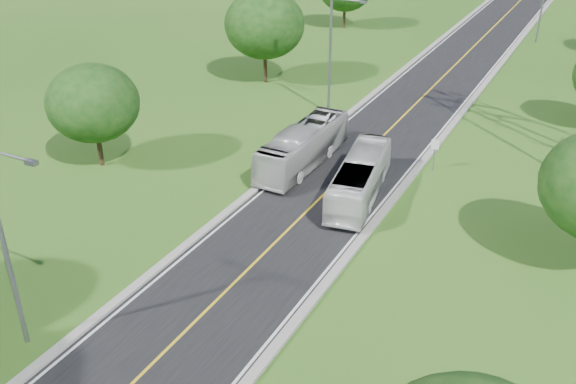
# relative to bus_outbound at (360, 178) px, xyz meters

# --- Properties ---
(ground) EXTENTS (260.00, 260.00, 0.00)m
(ground) POSITION_rel_bus_outbound_xyz_m (-2.14, 28.14, -1.42)
(ground) COLOR #275016
(ground) RESTS_ON ground
(road) EXTENTS (8.00, 150.00, 0.06)m
(road) POSITION_rel_bus_outbound_xyz_m (-2.14, 34.14, -1.39)
(road) COLOR black
(road) RESTS_ON ground
(curb_left) EXTENTS (0.50, 150.00, 0.22)m
(curb_left) POSITION_rel_bus_outbound_xyz_m (-6.39, 34.14, -1.31)
(curb_left) COLOR gray
(curb_left) RESTS_ON ground
(curb_right) EXTENTS (0.50, 150.00, 0.22)m
(curb_right) POSITION_rel_bus_outbound_xyz_m (2.11, 34.14, -1.31)
(curb_right) COLOR gray
(curb_right) RESTS_ON ground
(speed_limit_sign) EXTENTS (0.55, 0.09, 2.40)m
(speed_limit_sign) POSITION_rel_bus_outbound_xyz_m (3.06, 6.13, 0.18)
(speed_limit_sign) COLOR slate
(speed_limit_sign) RESTS_ON ground
(streetlight_near_left) EXTENTS (5.90, 0.25, 10.00)m
(streetlight_near_left) POSITION_rel_bus_outbound_xyz_m (-8.14, -19.86, 4.52)
(streetlight_near_left) COLOR slate
(streetlight_near_left) RESTS_ON ground
(streetlight_mid_left) EXTENTS (5.90, 0.25, 10.00)m
(streetlight_mid_left) POSITION_rel_bus_outbound_xyz_m (-8.14, 13.14, 4.52)
(streetlight_mid_left) COLOR slate
(streetlight_mid_left) RESTS_ON ground
(tree_lb) EXTENTS (6.30, 6.30, 7.33)m
(tree_lb) POSITION_rel_bus_outbound_xyz_m (-18.14, -3.86, 3.22)
(tree_lb) COLOR black
(tree_lb) RESTS_ON ground
(tree_lc) EXTENTS (7.56, 7.56, 8.79)m
(tree_lc) POSITION_rel_bus_outbound_xyz_m (-17.14, 18.14, 4.15)
(tree_lc) COLOR black
(tree_lc) RESTS_ON ground
(bus_outbound) EXTENTS (3.89, 10.02, 2.72)m
(bus_outbound) POSITION_rel_bus_outbound_xyz_m (0.00, 0.00, 0.00)
(bus_outbound) COLOR white
(bus_outbound) RESTS_ON road
(bus_inbound) EXTENTS (2.51, 10.40, 2.89)m
(bus_inbound) POSITION_rel_bus_outbound_xyz_m (-5.34, 2.67, 0.08)
(bus_inbound) COLOR silver
(bus_inbound) RESTS_ON road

